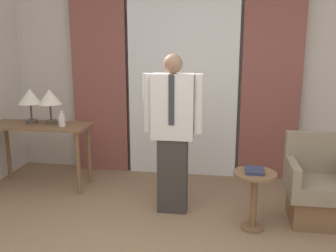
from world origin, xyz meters
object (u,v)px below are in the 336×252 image
at_px(table_lamp_left, 30,97).
at_px(person, 173,129).
at_px(side_table, 254,191).
at_px(bottle_near_edge, 62,120).
at_px(table_lamp_right, 50,98).
at_px(book, 254,171).
at_px(armchair, 316,189).
at_px(desk, 39,135).

height_order(table_lamp_left, person, person).
xyz_separation_m(person, side_table, (0.82, -0.27, -0.51)).
relative_size(bottle_near_edge, person, 0.11).
xyz_separation_m(table_lamp_right, person, (1.58, -0.54, -0.20)).
xyz_separation_m(table_lamp_left, book, (2.64, -0.80, -0.51)).
xyz_separation_m(bottle_near_edge, person, (1.38, -0.42, 0.04)).
distance_m(person, book, 0.91).
bearing_deg(armchair, side_table, -156.18).
bearing_deg(side_table, book, 134.98).
relative_size(armchair, side_table, 1.51).
xyz_separation_m(table_lamp_left, armchair, (3.28, -0.53, -0.77)).
bearing_deg(bottle_near_edge, book, -17.32).
relative_size(table_lamp_left, book, 2.08).
bearing_deg(bottle_near_edge, side_table, -17.43).
xyz_separation_m(desk, book, (2.51, -0.73, -0.06)).
bearing_deg(desk, side_table, -16.22).
height_order(table_lamp_left, armchair, table_lamp_left).
height_order(bottle_near_edge, person, person).
bearing_deg(side_table, armchair, 23.82).
bearing_deg(armchair, book, -156.95).
height_order(desk, book, desk).
bearing_deg(table_lamp_left, armchair, -9.26).
bearing_deg(table_lamp_left, person, -16.37).
distance_m(table_lamp_right, armchair, 3.16).
height_order(person, side_table, person).
distance_m(desk, person, 1.78).
distance_m(person, armchair, 1.55).
bearing_deg(side_table, person, 161.48).
relative_size(armchair, book, 4.28).
relative_size(desk, book, 6.05).
distance_m(table_lamp_right, book, 2.57).
bearing_deg(book, table_lamp_left, 163.06).
bearing_deg(bottle_near_edge, armchair, -8.32).
distance_m(desk, bottle_near_edge, 0.38).
xyz_separation_m(person, book, (0.81, -0.27, -0.31)).
height_order(bottle_near_edge, book, bottle_near_edge).
height_order(armchair, book, armchair).
xyz_separation_m(armchair, book, (-0.64, -0.27, 0.26)).
xyz_separation_m(bottle_near_edge, side_table, (2.20, -0.69, -0.47)).
distance_m(desk, table_lamp_left, 0.47).
xyz_separation_m(table_lamp_left, side_table, (2.65, -0.81, -0.71)).
relative_size(table_lamp_right, person, 0.26).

